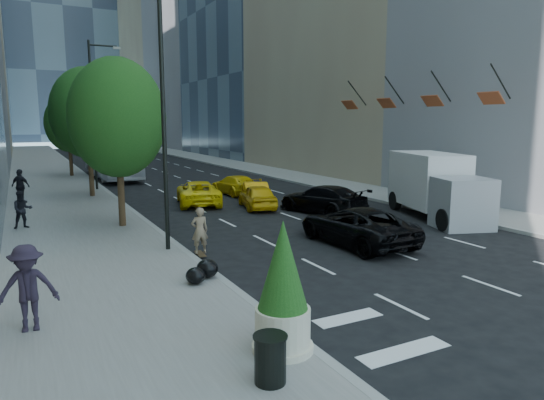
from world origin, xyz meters
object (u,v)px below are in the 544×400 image
city_bus (112,158)px  planter_shrub (283,290)px  black_sedan_mercedes (322,199)px  trash_can (270,360)px  skateboarder (200,234)px  box_truck (436,186)px  black_sedan_lincoln (356,226)px

city_bus → planter_shrub: bearing=-94.6°
black_sedan_mercedes → planter_shrub: 16.15m
planter_shrub → city_bus: bearing=85.9°
planter_shrub → black_sedan_mercedes: bearing=53.7°
trash_can → black_sedan_mercedes: bearing=53.5°
skateboarder → trash_can: bearing=83.8°
skateboarder → city_bus: (1.48, 26.91, 0.82)m
black_sedan_mercedes → planter_shrub: bearing=38.2°
skateboarder → city_bus: city_bus is taller
black_sedan_mercedes → trash_can: 17.42m
black_sedan_mercedes → box_truck: box_truck is taller
city_bus → trash_can: 36.08m
black_sedan_mercedes → black_sedan_lincoln: bearing=52.8°
trash_can → planter_shrub: bearing=51.1°
skateboarder → black_sedan_lincoln: size_ratio=0.31×
skateboarder → box_truck: size_ratio=0.24×
black_sedan_lincoln → trash_can: black_sedan_lincoln is taller
box_truck → planter_shrub: (-13.90, -9.29, -0.18)m
skateboarder → black_sedan_lincoln: bearing=174.4°
black_sedan_mercedes → box_truck: bearing=124.0°
city_bus → trash_can: size_ratio=13.79×
skateboarder → black_sedan_mercedes: bearing=-144.5°
city_bus → trash_can: bearing=-95.8°
skateboarder → box_truck: (12.90, 1.29, 0.79)m
box_truck → trash_can: size_ratio=8.22×
city_bus → box_truck: size_ratio=1.68×
skateboarder → trash_can: size_ratio=1.94×
box_truck → city_bus: bearing=132.6°
black_sedan_lincoln → city_bus: (-4.62, 28.07, 0.92)m
box_truck → black_sedan_mercedes: bearing=158.0°
skateboarder → box_truck: 12.98m
city_bus → box_truck: city_bus is taller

